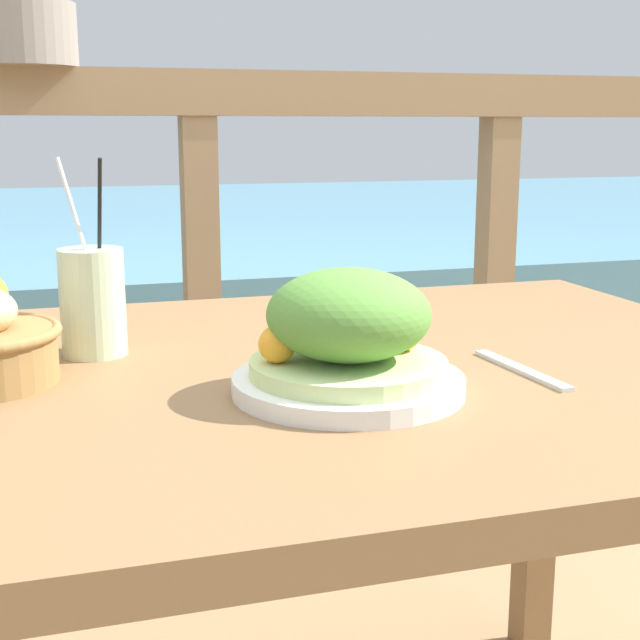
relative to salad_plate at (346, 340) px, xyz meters
The scene contains 6 objects.
patio_table 0.19m from the salad_plate, 88.85° to the left, with size 1.22×0.90×0.71m.
railing_fence 0.96m from the salad_plate, 89.85° to the left, with size 2.80×0.08×1.11m.
sea_backdrop 3.50m from the salad_plate, 89.96° to the left, with size 12.00×4.00×0.59m.
salad_plate is the anchor object (origin of this frame).
drink_glass 0.35m from the salad_plate, 134.94° to the left, with size 0.08×0.08×0.25m.
knife 0.23m from the salad_plate, ahead, with size 0.03×0.18×0.00m.
Camera 1 is at (-0.30, -1.00, 1.00)m, focal length 50.00 mm.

